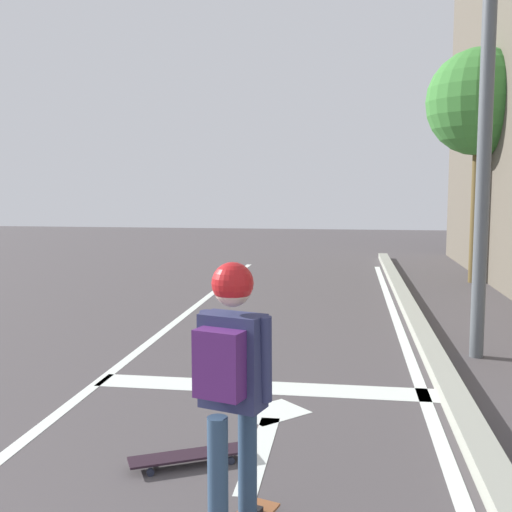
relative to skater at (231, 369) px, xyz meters
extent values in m
cube|color=silver|center=(-1.90, 2.61, -1.02)|extent=(0.12, 20.00, 0.01)
cube|color=silver|center=(1.36, 2.61, -1.02)|extent=(0.12, 20.00, 0.01)
cube|color=silver|center=(-0.20, 2.78, -1.02)|extent=(3.41, 0.40, 0.01)
cube|color=silver|center=(-0.03, 1.27, -1.02)|extent=(0.16, 1.40, 0.01)
cube|color=silver|center=(-0.03, 2.12, -1.02)|extent=(0.71, 0.71, 0.01)
cube|color=#96998B|center=(1.61, 2.61, -0.95)|extent=(0.24, 24.00, 0.14)
cylinder|color=#2E4663|center=(0.06, 0.18, -0.58)|extent=(0.11, 0.11, 0.73)
cylinder|color=#2E4663|center=(-0.05, -0.15, -0.58)|extent=(0.11, 0.11, 0.73)
cube|color=navy|center=(0.01, 0.02, 0.04)|extent=(0.38, 0.28, 0.51)
cylinder|color=navy|center=(-0.16, 0.10, 0.06)|extent=(0.07, 0.11, 0.47)
cylinder|color=navy|center=(0.19, -0.01, 0.06)|extent=(0.07, 0.10, 0.47)
sphere|color=beige|center=(0.01, 0.02, 0.44)|extent=(0.20, 0.20, 0.20)
sphere|color=red|center=(0.01, 0.02, 0.47)|extent=(0.23, 0.23, 0.23)
cube|color=#502065|center=(-0.04, -0.12, 0.06)|extent=(0.29, 0.21, 0.36)
cube|color=black|center=(-0.50, 0.98, -0.95)|extent=(0.85, 0.56, 0.02)
cube|color=#B2B2B7|center=(-0.24, 1.11, -0.96)|extent=(0.11, 0.16, 0.01)
cylinder|color=#1C1F2E|center=(-0.28, 1.19, -1.00)|extent=(0.06, 0.05, 0.05)
cylinder|color=#1C1F2E|center=(-0.20, 1.03, -1.00)|extent=(0.06, 0.05, 0.05)
cube|color=#B2B2B7|center=(-0.76, 0.85, -0.96)|extent=(0.11, 0.16, 0.01)
cylinder|color=#1C1F2E|center=(-0.80, 0.93, -1.00)|extent=(0.06, 0.05, 0.05)
cylinder|color=#1C1F2E|center=(-0.72, 0.77, -1.00)|extent=(0.06, 0.05, 0.05)
cylinder|color=#53595D|center=(2.14, 4.28, 1.95)|extent=(0.16, 0.16, 5.95)
cylinder|color=brown|center=(3.24, 10.30, 0.52)|extent=(0.21, 0.21, 3.08)
sphere|color=#3B7F35|center=(3.24, 10.30, 2.71)|extent=(2.17, 2.17, 2.17)
camera|label=1|loc=(0.61, -3.21, 0.97)|focal=43.68mm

